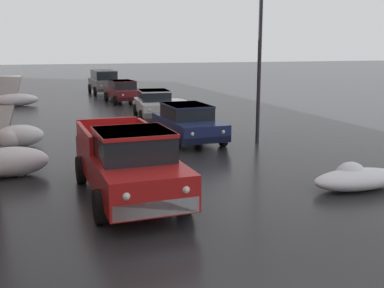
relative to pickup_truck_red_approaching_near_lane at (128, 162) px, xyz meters
name	(u,v)px	position (x,y,z in m)	size (l,w,h in m)	color
snow_bank_near_corner_left	(12,162)	(-2.71, 2.98, -0.48)	(1.99, 1.11, 0.83)	white
snow_bank_along_left_kerb	(167,103)	(5.53, 15.91, -0.58)	(2.48, 1.38, 0.72)	white
snow_bank_mid_block_left	(17,137)	(-2.67, 7.07, -0.50)	(1.70, 1.00, 0.80)	white
snow_bank_near_corner_right	(356,178)	(5.65, -1.20, -0.61)	(2.53, 1.07, 0.68)	white
snow_bank_along_right_kerb	(16,100)	(-2.99, 19.95, -0.51)	(2.69, 0.99, 0.75)	white
pickup_truck_red_approaching_near_lane	(128,162)	(0.00, 0.00, 0.00)	(2.15, 5.30, 1.76)	red
sedan_darkblue_parked_kerbside_close	(188,122)	(3.53, 6.05, -0.13)	(2.03, 4.13, 1.42)	navy
sedan_white_parked_kerbside_mid	(155,103)	(3.84, 12.30, -0.13)	(2.17, 4.03, 1.42)	silver
sedan_maroon_parked_far_down_block	(123,91)	(3.61, 19.75, -0.13)	(2.06, 4.26, 1.42)	maroon
suv_grey_queued_behind_truck	(104,81)	(3.30, 25.73, 0.11)	(2.09, 4.55, 1.82)	slate
street_lamp_post	(260,51)	(5.95, 4.95, 2.53)	(0.44, 0.24, 6.10)	#28282D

